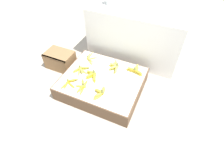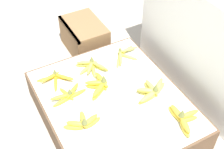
{
  "view_description": "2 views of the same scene",
  "coord_description": "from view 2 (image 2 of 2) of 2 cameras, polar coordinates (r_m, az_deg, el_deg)",
  "views": [
    {
      "loc": [
        0.73,
        -1.36,
        1.81
      ],
      "look_at": [
        0.1,
        0.08,
        0.24
      ],
      "focal_mm": 28.0,
      "sensor_mm": 36.0,
      "label": 1
    },
    {
      "loc": [
        1.13,
        -0.62,
        1.66
      ],
      "look_at": [
        -0.03,
        0.0,
        0.4
      ],
      "focal_mm": 50.0,
      "sensor_mm": 36.0,
      "label": 2
    }
  ],
  "objects": [
    {
      "name": "banana_bunch_front_left",
      "position": [
        2.07,
        -10.23,
        -0.67
      ],
      "size": [
        0.16,
        0.23,
        0.08
      ],
      "color": "gold",
      "rests_on": "display_platform"
    },
    {
      "name": "display_platform",
      "position": [
        2.02,
        0.27,
        -6.49
      ],
      "size": [
        1.0,
        0.84,
        0.21
      ],
      "color": "brown",
      "rests_on": "ground_plane"
    },
    {
      "name": "ground_plane",
      "position": [
        2.1,
        0.26,
        -8.31
      ],
      "size": [
        10.0,
        10.0,
        0.0
      ],
      "primitive_type": "plane",
      "color": "#A89E8E"
    },
    {
      "name": "banana_bunch_front_midright",
      "position": [
        1.79,
        -5.29,
        -8.62
      ],
      "size": [
        0.14,
        0.23,
        0.11
      ],
      "color": "gold",
      "rests_on": "display_platform"
    },
    {
      "name": "banana_bunch_back_right",
      "position": [
        1.84,
        12.87,
        -7.77
      ],
      "size": [
        0.24,
        0.16,
        0.11
      ],
      "color": "gold",
      "rests_on": "display_platform"
    },
    {
      "name": "banana_bunch_middle_left",
      "position": [
        2.12,
        -3.77,
        1.54
      ],
      "size": [
        0.19,
        0.2,
        0.09
      ],
      "color": "gold",
      "rests_on": "display_platform"
    },
    {
      "name": "banana_bunch_front_midleft",
      "position": [
        1.95,
        -8.02,
        -3.7
      ],
      "size": [
        0.14,
        0.24,
        0.09
      ],
      "color": "yellow",
      "rests_on": "display_platform"
    },
    {
      "name": "banana_bunch_back_midright",
      "position": [
        1.96,
        7.28,
        -3.0
      ],
      "size": [
        0.17,
        0.25,
        0.11
      ],
      "color": "#DBCC4C",
      "rests_on": "display_platform"
    },
    {
      "name": "banana_bunch_middle_midleft",
      "position": [
        1.98,
        -2.31,
        -1.9
      ],
      "size": [
        0.2,
        0.16,
        0.11
      ],
      "color": "yellow",
      "rests_on": "display_platform"
    },
    {
      "name": "banana_bunch_back_left",
      "position": [
        2.22,
        2.17,
        3.67
      ],
      "size": [
        0.18,
        0.24,
        0.08
      ],
      "color": "#DBCC4C",
      "rests_on": "display_platform"
    },
    {
      "name": "wooden_crate",
      "position": [
        2.57,
        -5.08,
        6.91
      ],
      "size": [
        0.4,
        0.28,
        0.25
      ],
      "color": "olive",
      "rests_on": "ground_plane"
    }
  ]
}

